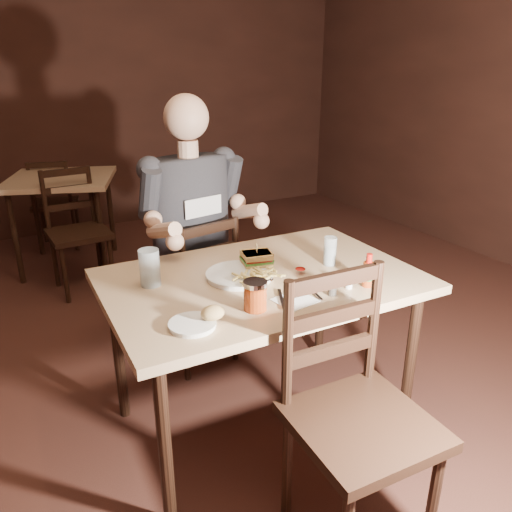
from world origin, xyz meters
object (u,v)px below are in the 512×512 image
chair_near (363,425)px  dinner_plate (240,276)px  bg_chair_near (79,233)px  side_plate (193,325)px  bg_table (62,188)px  chair_far (194,289)px  glass_left (150,268)px  hot_sauce (368,270)px  bg_chair_far (55,203)px  syrup_dispenser (255,295)px  glass_right (330,251)px  main_table (262,292)px  diner (195,199)px

chair_near → dinner_plate: size_ratio=3.45×
bg_chair_near → side_plate: (-0.00, -2.24, 0.32)m
bg_table → chair_near: size_ratio=1.05×
chair_far → glass_left: glass_left is taller
hot_sauce → bg_chair_far: bearing=102.7°
bg_chair_near → chair_far: bearing=-76.7°
side_plate → hot_sauce: bearing=-2.7°
chair_far → syrup_dispenser: syrup_dispenser is taller
chair_far → syrup_dispenser: size_ratio=7.57×
chair_near → dinner_plate: bearing=99.2°
bg_chair_near → syrup_dispenser: size_ratio=7.82×
chair_far → chair_near: (0.04, -1.39, 0.05)m
chair_far → glass_right: glass_right is taller
main_table → glass_left: (-0.45, 0.15, 0.15)m
bg_table → side_plate: (-0.00, -2.79, 0.10)m
main_table → bg_table: 2.56m
bg_chair_far → bg_chair_near: 1.10m
diner → side_plate: diner is taller
chair_far → glass_right: bearing=109.2°
bg_chair_near → glass_right: (0.77, -2.01, 0.38)m
main_table → diner: bearing=93.6°
bg_chair_far → syrup_dispenser: (0.26, -3.33, 0.41)m
glass_right → hot_sauce: size_ratio=0.92×
dinner_plate → bg_table: bearing=97.8°
main_table → chair_far: (-0.05, 0.68, -0.26)m
diner → hot_sauce: diner is taller
syrup_dispenser → diner: bearing=83.2°
glass_left → glass_right: glass_left is taller
chair_near → glass_right: bearing=65.5°
bg_chair_far → diner: diner is taller
dinner_plate → hot_sauce: hot_sauce is taller
diner → syrup_dispenser: diner is taller
diner → side_plate: bearing=-123.1°
glass_right → bg_chair_far: bearing=103.9°
diner → syrup_dispenser: 0.90m
bg_chair_near → diner: diner is taller
bg_table → glass_left: (-0.02, -2.38, 0.17)m
bg_table → hot_sauce: size_ratio=7.16×
chair_far → bg_chair_near: (-0.38, 1.29, 0.01)m
side_plate → main_table: bearing=31.2°
glass_left → diner: bearing=49.7°
main_table → syrup_dispenser: size_ratio=11.75×
bg_chair_far → hot_sauce: (0.76, -3.38, 0.43)m
bg_table → syrup_dispenser: size_ratio=8.89×
bg_table → bg_chair_near: 0.60m
syrup_dispenser → bg_chair_far: bearing=96.1°
chair_far → bg_chair_near: size_ratio=0.97×
chair_near → diner: (-0.04, 1.33, 0.48)m
bg_chair_far → bg_chair_near: (0.00, -1.10, 0.04)m
diner → side_plate: size_ratio=6.32×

